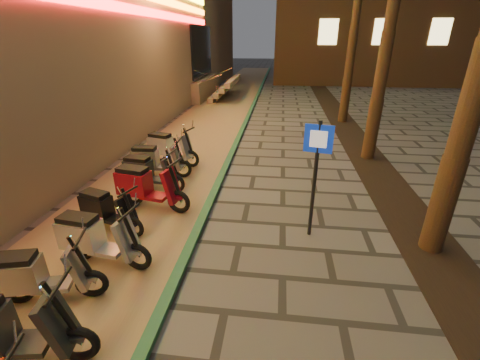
# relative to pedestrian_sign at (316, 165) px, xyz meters

# --- Properties ---
(ground) EXTENTS (120.00, 120.00, 0.00)m
(ground) POSITION_rel_pedestrian_sign_xyz_m (-1.36, -2.19, -1.51)
(ground) COLOR #474442
(ground) RESTS_ON ground
(parking_strip) EXTENTS (3.40, 60.00, 0.01)m
(parking_strip) POSITION_rel_pedestrian_sign_xyz_m (-3.96, 7.81, -1.51)
(parking_strip) COLOR #8C7251
(parking_strip) RESTS_ON ground
(green_curb) EXTENTS (0.18, 60.00, 0.10)m
(green_curb) POSITION_rel_pedestrian_sign_xyz_m (-2.26, 7.81, -1.46)
(green_curb) COLOR #215A39
(green_curb) RESTS_ON ground
(planting_strip) EXTENTS (1.20, 40.00, 0.02)m
(planting_strip) POSITION_rel_pedestrian_sign_xyz_m (2.24, 2.81, -1.50)
(planting_strip) COLOR black
(planting_strip) RESTS_ON ground
(pedestrian_sign) EXTENTS (0.51, 0.14, 2.33)m
(pedestrian_sign) POSITION_rel_pedestrian_sign_xyz_m (0.00, 0.00, 0.00)
(pedestrian_sign) COLOR black
(pedestrian_sign) RESTS_ON ground
(scooter_3) EXTENTS (1.75, 0.76, 1.23)m
(scooter_3) POSITION_rel_pedestrian_sign_xyz_m (-3.81, -3.30, -0.98)
(scooter_3) COLOR black
(scooter_3) RESTS_ON ground
(scooter_4) EXTENTS (1.57, 0.77, 1.11)m
(scooter_4) POSITION_rel_pedestrian_sign_xyz_m (-4.12, -2.32, -1.03)
(scooter_4) COLOR black
(scooter_4) RESTS_ON ground
(scooter_5) EXTENTS (1.68, 0.65, 1.18)m
(scooter_5) POSITION_rel_pedestrian_sign_xyz_m (-3.76, -1.35, -1.00)
(scooter_5) COLOR black
(scooter_5) RESTS_ON ground
(scooter_6) EXTENTS (1.47, 0.78, 1.05)m
(scooter_6) POSITION_rel_pedestrian_sign_xyz_m (-4.13, -0.30, -1.06)
(scooter_6) COLOR black
(scooter_6) RESTS_ON ground
(scooter_7) EXTENTS (1.80, 0.79, 1.26)m
(scooter_7) POSITION_rel_pedestrian_sign_xyz_m (-3.69, 0.68, -0.96)
(scooter_7) COLOR black
(scooter_7) RESTS_ON ground
(scooter_8) EXTENTS (1.62, 0.63, 1.14)m
(scooter_8) POSITION_rel_pedestrian_sign_xyz_m (-4.01, 1.63, -1.02)
(scooter_8) COLOR black
(scooter_8) RESTS_ON ground
(scooter_9) EXTENTS (1.65, 0.58, 1.16)m
(scooter_9) POSITION_rel_pedestrian_sign_xyz_m (-4.12, 2.44, -1.00)
(scooter_9) COLOR black
(scooter_9) RESTS_ON ground
(scooter_10) EXTENTS (1.72, 0.88, 1.22)m
(scooter_10) POSITION_rel_pedestrian_sign_xyz_m (-4.10, 3.52, -0.98)
(scooter_10) COLOR black
(scooter_10) RESTS_ON ground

